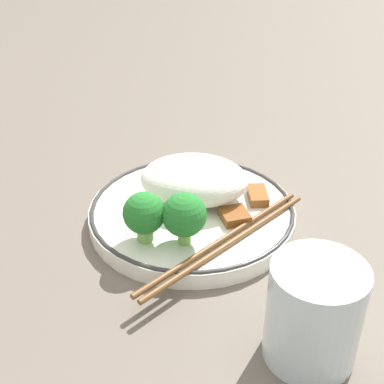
% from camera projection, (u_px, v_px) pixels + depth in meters
% --- Properties ---
extents(ground_plane, '(3.00, 3.00, 0.00)m').
position_uv_depth(ground_plane, '(192.00, 221.00, 0.59)').
color(ground_plane, '#665B51').
extents(plate, '(0.22, 0.22, 0.02)m').
position_uv_depth(plate, '(192.00, 213.00, 0.58)').
color(plate, white).
rests_on(plate, ground_plane).
extents(rice_mound, '(0.12, 0.09, 0.05)m').
position_uv_depth(rice_mound, '(197.00, 180.00, 0.58)').
color(rice_mound, white).
rests_on(rice_mound, plate).
extents(broccoli_back_left, '(0.04, 0.04, 0.05)m').
position_uv_depth(broccoli_back_left, '(144.00, 214.00, 0.51)').
color(broccoli_back_left, '#7FB756').
rests_on(broccoli_back_left, plate).
extents(broccoli_back_center, '(0.04, 0.04, 0.05)m').
position_uv_depth(broccoli_back_center, '(182.00, 215.00, 0.51)').
color(broccoli_back_center, '#7FB756').
rests_on(broccoli_back_center, plate).
extents(meat_near_front, '(0.03, 0.04, 0.01)m').
position_uv_depth(meat_near_front, '(258.00, 195.00, 0.59)').
color(meat_near_front, brown).
rests_on(meat_near_front, plate).
extents(meat_near_left, '(0.04, 0.04, 0.01)m').
position_uv_depth(meat_near_left, '(235.00, 216.00, 0.56)').
color(meat_near_left, brown).
rests_on(meat_near_left, plate).
extents(meat_near_right, '(0.03, 0.03, 0.01)m').
position_uv_depth(meat_near_right, '(160.00, 187.00, 0.60)').
color(meat_near_right, brown).
rests_on(meat_near_right, plate).
extents(meat_near_back, '(0.03, 0.03, 0.01)m').
position_uv_depth(meat_near_back, '(212.00, 180.00, 0.62)').
color(meat_near_back, brown).
rests_on(meat_near_back, plate).
extents(meat_on_rice_edge, '(0.03, 0.03, 0.01)m').
position_uv_depth(meat_on_rice_edge, '(189.00, 174.00, 0.63)').
color(meat_on_rice_edge, brown).
rests_on(meat_on_rice_edge, plate).
extents(chopsticks, '(0.15, 0.19, 0.01)m').
position_uv_depth(chopsticks, '(226.00, 242.00, 0.52)').
color(chopsticks, brown).
rests_on(chopsticks, plate).
extents(drinking_glass, '(0.07, 0.07, 0.09)m').
position_uv_depth(drinking_glass, '(314.00, 313.00, 0.41)').
color(drinking_glass, silver).
rests_on(drinking_glass, ground_plane).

